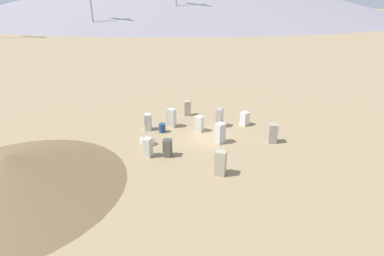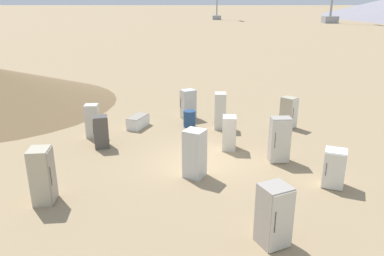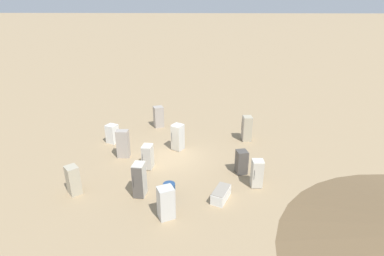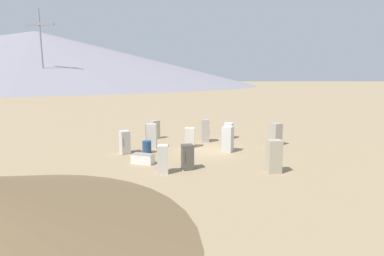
{
  "view_description": "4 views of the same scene",
  "coord_description": "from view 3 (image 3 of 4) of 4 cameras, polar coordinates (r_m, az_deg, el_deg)",
  "views": [
    {
      "loc": [
        9.71,
        -23.49,
        11.97
      ],
      "look_at": [
        -1.12,
        -1.07,
        1.26
      ],
      "focal_mm": 28.0,
      "sensor_mm": 36.0,
      "label": 1
    },
    {
      "loc": [
        14.38,
        -0.42,
        6.43
      ],
      "look_at": [
        -0.9,
        -0.45,
        1.18
      ],
      "focal_mm": 35.0,
      "sensor_mm": 36.0,
      "label": 2
    },
    {
      "loc": [
        -17.87,
        -2.79,
        9.47
      ],
      "look_at": [
        1.18,
        -1.37,
        1.72
      ],
      "focal_mm": 28.0,
      "sensor_mm": 36.0,
      "label": 3
    },
    {
      "loc": [
        -1.81,
        -21.85,
        5.37
      ],
      "look_at": [
        -1.26,
        0.9,
        1.57
      ],
      "focal_mm": 28.0,
      "sensor_mm": 36.0,
      "label": 4
    }
  ],
  "objects": [
    {
      "name": "discarded_fridge_9",
      "position": [
        19.01,
        -8.44,
        -5.43
      ],
      "size": [
        0.82,
        0.66,
        1.54
      ],
      "rotation": [
        0.0,
        0.0,
        1.49
      ],
      "color": "beige",
      "rests_on": "ground_plane"
    },
    {
      "name": "discarded_fridge_2",
      "position": [
        21.16,
        -2.74,
        -1.73
      ],
      "size": [
        0.97,
        0.96,
        1.88
      ],
      "rotation": [
        0.0,
        0.0,
        1.08
      ],
      "color": "silver",
      "rests_on": "ground_plane"
    },
    {
      "name": "discarded_fridge_4",
      "position": [
        14.72,
        -4.96,
        -14.01
      ],
      "size": [
        0.91,
        0.96,
        1.65
      ],
      "rotation": [
        0.0,
        0.0,
        3.62
      ],
      "color": "silver",
      "rests_on": "ground_plane"
    },
    {
      "name": "discarded_fridge_0",
      "position": [
        16.22,
        5.54,
        -12.44
      ],
      "size": [
        1.56,
        1.12,
        0.62
      ],
      "rotation": [
        0.0,
        0.0,
        1.21
      ],
      "color": "white",
      "rests_on": "ground_plane"
    },
    {
      "name": "discarded_fridge_10",
      "position": [
        23.09,
        -14.93,
        -1.04
      ],
      "size": [
        0.95,
        0.95,
        1.4
      ],
      "rotation": [
        0.0,
        0.0,
        4.32
      ],
      "color": "white",
      "rests_on": "ground_plane"
    },
    {
      "name": "discarded_fridge_5",
      "position": [
        17.33,
        12.29,
        -8.46
      ],
      "size": [
        0.66,
        0.66,
        1.64
      ],
      "rotation": [
        0.0,
        0.0,
        1.63
      ],
      "color": "beige",
      "rests_on": "ground_plane"
    },
    {
      "name": "discarded_fridge_1",
      "position": [
        18.5,
        9.42,
        -6.41
      ],
      "size": [
        0.79,
        0.79,
        1.49
      ],
      "rotation": [
        0.0,
        0.0,
        3.41
      ],
      "color": "#4C4742",
      "rests_on": "ground_plane"
    },
    {
      "name": "discarded_fridge_6",
      "position": [
        25.36,
        -6.4,
        2.15
      ],
      "size": [
        1.01,
        1.0,
        1.77
      ],
      "rotation": [
        0.0,
        0.0,
        5.16
      ],
      "color": "#A89E93",
      "rests_on": "ground_plane"
    },
    {
      "name": "rusty_barrel",
      "position": [
        16.22,
        -4.35,
        -11.85
      ],
      "size": [
        0.64,
        0.64,
        0.88
      ],
      "color": "navy",
      "rests_on": "ground_plane"
    },
    {
      "name": "discarded_fridge_3",
      "position": [
        17.57,
        -21.71,
        -9.19
      ],
      "size": [
        0.95,
        0.94,
        1.63
      ],
      "rotation": [
        0.0,
        0.0,
        5.48
      ],
      "color": "#B2A88E",
      "rests_on": "ground_plane"
    },
    {
      "name": "discarded_fridge_7",
      "position": [
        16.38,
        -9.98,
        -9.68
      ],
      "size": [
        0.82,
        0.63,
        1.89
      ],
      "rotation": [
        0.0,
        0.0,
        1.51
      ],
      "color": "beige",
      "rests_on": "ground_plane"
    },
    {
      "name": "ground_plane",
      "position": [
        20.42,
        -4.09,
        -5.63
      ],
      "size": [
        1000.0,
        1000.0,
        0.0
      ],
      "primitive_type": "plane",
      "color": "#9E8460"
    },
    {
      "name": "discarded_fridge_11",
      "position": [
        20.61,
        -12.99,
        -2.93
      ],
      "size": [
        0.66,
        0.83,
        1.91
      ],
      "rotation": [
        0.0,
        0.0,
        4.77
      ],
      "color": "#A89E93",
      "rests_on": "ground_plane"
    },
    {
      "name": "discarded_fridge_8",
      "position": [
        22.95,
        10.39,
        -0.1
      ],
      "size": [
        0.83,
        0.76,
        1.91
      ],
      "rotation": [
        0.0,
        0.0,
        0.1
      ],
      "color": "#B2A88E",
      "rests_on": "ground_plane"
    }
  ]
}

